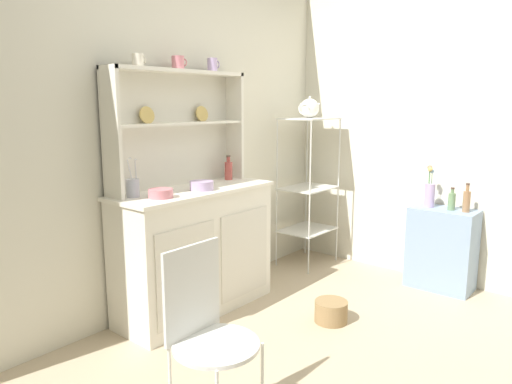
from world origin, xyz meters
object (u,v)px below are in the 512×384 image
object	(u,v)px
bakers_rack	(308,178)
vinegar_bottle	(467,201)
hutch_cabinet	(196,249)
floor_basket	(331,311)
porcelain_teapot	(310,108)
utensil_jar	(133,188)
cup_cream_0	(138,60)
oil_bottle	(452,201)
wire_chair	(206,326)
flower_vase	(430,193)
hutch_shelf_unit	(175,120)
side_shelf_blue	(442,249)
jam_bottle	(229,170)
bowl_mixing_large	(161,193)

from	to	relation	value
bakers_rack	vinegar_bottle	distance (m)	1.29
hutch_cabinet	floor_basket	distance (m)	1.00
hutch_cabinet	porcelain_teapot	distance (m)	1.62
hutch_cabinet	utensil_jar	xyz separation A→B (m)	(-0.43, 0.08, 0.48)
cup_cream_0	porcelain_teapot	size ratio (longest dim) A/B	0.32
floor_basket	cup_cream_0	size ratio (longest dim) A/B	2.64
oil_bottle	hutch_cabinet	bearing A→B (deg)	140.94
wire_chair	floor_basket	distance (m)	1.39
bakers_rack	flower_vase	distance (m)	1.02
floor_basket	utensil_jar	bearing A→B (deg)	134.17
porcelain_teapot	flower_vase	distance (m)	1.20
wire_chair	oil_bottle	world-z (taller)	wire_chair
hutch_shelf_unit	floor_basket	xyz separation A→B (m)	(0.44, -0.98, -1.24)
flower_vase	utensil_jar	bearing A→B (deg)	149.80
side_shelf_blue	floor_basket	distance (m)	1.14
hutch_shelf_unit	jam_bottle	size ratio (longest dim) A/B	6.00
cup_cream_0	oil_bottle	bearing A→B (deg)	-36.38
hutch_shelf_unit	oil_bottle	xyz separation A→B (m)	(1.49, -1.38, -0.61)
side_shelf_blue	cup_cream_0	distance (m)	2.61
hutch_shelf_unit	jam_bottle	bearing A→B (deg)	-10.45
bakers_rack	vinegar_bottle	world-z (taller)	bakers_rack
jam_bottle	utensil_jar	distance (m)	0.86
flower_vase	side_shelf_blue	bearing A→B (deg)	-90.06
wire_chair	flower_vase	xyz separation A→B (m)	(2.36, -0.06, 0.23)
porcelain_teapot	flower_vase	size ratio (longest dim) A/B	0.78
hutch_cabinet	floor_basket	bearing A→B (deg)	-61.82
bowl_mixing_large	vinegar_bottle	size ratio (longest dim) A/B	0.69
flower_vase	porcelain_teapot	bearing A→B (deg)	99.81
utensil_jar	vinegar_bottle	xyz separation A→B (m)	(1.93, -1.40, -0.20)
hutch_cabinet	utensil_jar	size ratio (longest dim) A/B	4.77
side_shelf_blue	bowl_mixing_large	xyz separation A→B (m)	(-1.84, 1.09, 0.57)
utensil_jar	flower_vase	bearing A→B (deg)	-30.20
utensil_jar	floor_basket	bearing A→B (deg)	-45.83
utensil_jar	porcelain_teapot	bearing A→B (deg)	-3.73
side_shelf_blue	floor_basket	size ratio (longest dim) A/B	2.90
jam_bottle	flower_vase	distance (m)	1.56
oil_bottle	flower_vase	bearing A→B (deg)	89.95
utensil_jar	porcelain_teapot	xyz separation A→B (m)	(1.75, -0.11, 0.46)
hutch_cabinet	oil_bottle	xyz separation A→B (m)	(1.49, -1.21, 0.26)
wire_chair	jam_bottle	distance (m)	1.73
hutch_cabinet	vinegar_bottle	bearing A→B (deg)	-41.42
hutch_cabinet	utensil_jar	distance (m)	0.65
hutch_shelf_unit	floor_basket	world-z (taller)	hutch_shelf_unit
bakers_rack	side_shelf_blue	distance (m)	1.23
hutch_shelf_unit	vinegar_bottle	world-z (taller)	hutch_shelf_unit
bowl_mixing_large	oil_bottle	size ratio (longest dim) A/B	0.86
wire_chair	flower_vase	world-z (taller)	flower_vase
bowl_mixing_large	flower_vase	bearing A→B (deg)	-27.87
hutch_cabinet	side_shelf_blue	distance (m)	1.90
hutch_shelf_unit	oil_bottle	size ratio (longest dim) A/B	6.32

